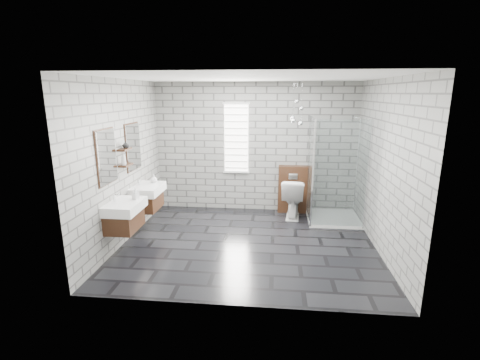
% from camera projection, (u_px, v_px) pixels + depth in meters
% --- Properties ---
extents(floor, '(4.20, 3.60, 0.02)m').
position_uv_depth(floor, '(248.00, 244.00, 5.89)').
color(floor, black).
rests_on(floor, ground).
extents(ceiling, '(4.20, 3.60, 0.02)m').
position_uv_depth(ceiling, '(249.00, 77.00, 5.23)').
color(ceiling, white).
rests_on(ceiling, wall_back).
extents(wall_back, '(4.20, 0.02, 2.70)m').
position_uv_depth(wall_back, '(255.00, 148.00, 7.31)').
color(wall_back, gray).
rests_on(wall_back, floor).
extents(wall_front, '(4.20, 0.02, 2.70)m').
position_uv_depth(wall_front, '(236.00, 198.00, 3.82)').
color(wall_front, gray).
rests_on(wall_front, floor).
extents(wall_left, '(0.02, 3.60, 2.70)m').
position_uv_depth(wall_left, '(122.00, 163.00, 5.77)').
color(wall_left, gray).
rests_on(wall_left, floor).
extents(wall_right, '(0.02, 3.60, 2.70)m').
position_uv_depth(wall_right, '(385.00, 168.00, 5.36)').
color(wall_right, gray).
rests_on(wall_right, floor).
extents(vanity_left, '(0.47, 0.70, 1.57)m').
position_uv_depth(vanity_left, '(122.00, 208.00, 5.35)').
color(vanity_left, '#3E2313').
rests_on(vanity_left, wall_left).
extents(vanity_right, '(0.47, 0.70, 1.57)m').
position_uv_depth(vanity_right, '(146.00, 190.00, 6.31)').
color(vanity_right, '#3E2313').
rests_on(vanity_right, wall_left).
extents(shelf_lower, '(0.14, 0.30, 0.03)m').
position_uv_depth(shelf_lower, '(126.00, 165.00, 5.72)').
color(shelf_lower, '#3E2313').
rests_on(shelf_lower, wall_left).
extents(shelf_upper, '(0.14, 0.30, 0.03)m').
position_uv_depth(shelf_upper, '(125.00, 149.00, 5.66)').
color(shelf_upper, '#3E2313').
rests_on(shelf_upper, wall_left).
extents(window, '(0.56, 0.05, 1.48)m').
position_uv_depth(window, '(236.00, 138.00, 7.27)').
color(window, white).
rests_on(window, wall_back).
extents(cistern_panel, '(0.60, 0.20, 1.00)m').
position_uv_depth(cistern_panel, '(292.00, 189.00, 7.33)').
color(cistern_panel, '#3E2313').
rests_on(cistern_panel, floor).
extents(flush_plate, '(0.18, 0.01, 0.12)m').
position_uv_depth(flush_plate, '(293.00, 177.00, 7.16)').
color(flush_plate, silver).
rests_on(flush_plate, cistern_panel).
extents(shower_enclosure, '(1.00, 1.00, 2.03)m').
position_uv_depth(shower_enclosure, '(330.00, 197.00, 6.76)').
color(shower_enclosure, white).
rests_on(shower_enclosure, floor).
extents(pendant_cluster, '(0.25, 0.24, 0.83)m').
position_uv_depth(pendant_cluster, '(297.00, 114.00, 6.62)').
color(pendant_cluster, silver).
rests_on(pendant_cluster, ceiling).
extents(toilet, '(0.51, 0.82, 0.80)m').
position_uv_depth(toilet, '(293.00, 198.00, 7.08)').
color(toilet, white).
rests_on(toilet, floor).
extents(soap_bottle_a, '(0.11, 0.11, 0.18)m').
position_uv_depth(soap_bottle_a, '(135.00, 194.00, 5.43)').
color(soap_bottle_a, '#B2B2B2').
rests_on(soap_bottle_a, vanity_left).
extents(soap_bottle_b, '(0.13, 0.13, 0.15)m').
position_uv_depth(soap_bottle_b, '(154.00, 179.00, 6.46)').
color(soap_bottle_b, '#B2B2B2').
rests_on(soap_bottle_b, vanity_right).
extents(soap_bottle_c, '(0.10, 0.10, 0.20)m').
position_uv_depth(soap_bottle_c, '(124.00, 159.00, 5.61)').
color(soap_bottle_c, '#B2B2B2').
rests_on(soap_bottle_c, shelf_lower).
extents(vase, '(0.14, 0.14, 0.11)m').
position_uv_depth(vase, '(126.00, 145.00, 5.67)').
color(vase, '#B2B2B2').
rests_on(vase, shelf_upper).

